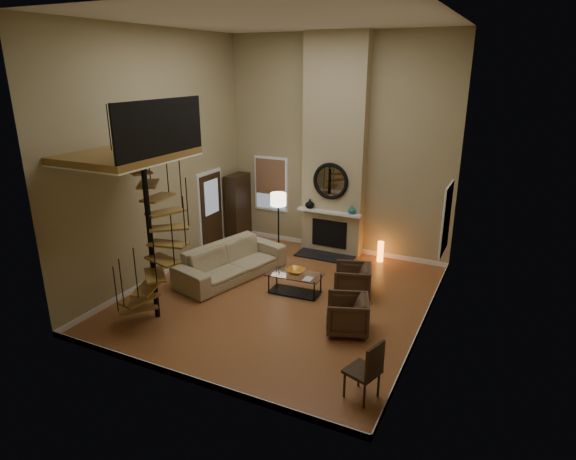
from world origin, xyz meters
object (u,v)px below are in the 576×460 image
at_px(hutch, 238,207).
at_px(coffee_table, 295,281).
at_px(side_chair, 367,369).
at_px(floor_lamp, 278,205).
at_px(sofa, 231,261).
at_px(accent_lamp, 380,252).
at_px(armchair_near, 356,281).
at_px(armchair_far, 351,315).

xyz_separation_m(hutch, coffee_table, (2.94, -2.49, -0.67)).
relative_size(coffee_table, side_chair, 1.26).
height_order(floor_lamp, side_chair, floor_lamp).
xyz_separation_m(sofa, side_chair, (4.16, -2.88, 0.13)).
height_order(accent_lamp, side_chair, side_chair).
bearing_deg(side_chair, floor_lamp, 129.89).
bearing_deg(armchair_near, floor_lamp, -133.82).
bearing_deg(armchair_near, sofa, -100.91).
distance_m(hutch, armchair_far, 5.80).
distance_m(armchair_far, side_chair, 1.93).
xyz_separation_m(hutch, side_chair, (5.41, -5.24, -0.42)).
bearing_deg(sofa, floor_lamp, -0.23).
relative_size(hutch, coffee_table, 1.49).
xyz_separation_m(armchair_near, armchair_far, (0.39, -1.45, 0.00)).
relative_size(armchair_near, accent_lamp, 1.42).
xyz_separation_m(coffee_table, accent_lamp, (1.17, 2.59, -0.03)).
distance_m(armchair_near, armchair_far, 1.50).
distance_m(sofa, accent_lamp, 3.78).
bearing_deg(floor_lamp, side_chair, -50.11).
distance_m(hutch, armchair_near, 4.70).
relative_size(sofa, accent_lamp, 4.95).
bearing_deg(coffee_table, hutch, 139.74).
relative_size(hutch, floor_lamp, 1.07).
height_order(coffee_table, accent_lamp, accent_lamp).
distance_m(hutch, coffee_table, 3.92).
bearing_deg(hutch, accent_lamp, 1.39).
height_order(sofa, accent_lamp, sofa).
bearing_deg(floor_lamp, armchair_far, -43.32).
height_order(sofa, armchair_near, sofa).
xyz_separation_m(hutch, armchair_far, (4.57, -3.51, -0.60)).
xyz_separation_m(accent_lamp, side_chair, (1.29, -5.34, 0.28)).
distance_m(armchair_near, coffee_table, 1.31).
relative_size(armchair_near, armchair_far, 1.00).
height_order(armchair_near, accent_lamp, armchair_near).
xyz_separation_m(hutch, floor_lamp, (1.68, -0.79, 0.46)).
relative_size(armchair_near, side_chair, 0.80).
bearing_deg(hutch, sofa, -62.21).
xyz_separation_m(sofa, armchair_near, (2.93, 0.30, -0.04)).
distance_m(accent_lamp, side_chair, 5.51).
distance_m(armchair_far, coffee_table, 1.92).
bearing_deg(floor_lamp, accent_lamp, 20.00).
relative_size(armchair_near, coffee_table, 0.63).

